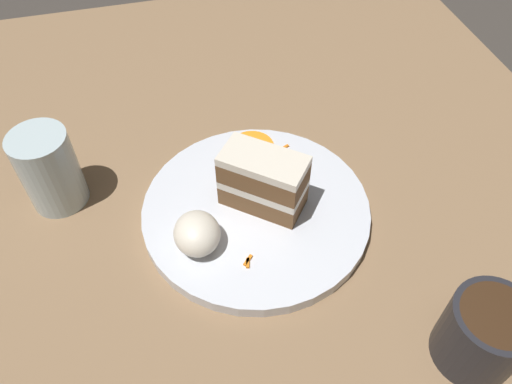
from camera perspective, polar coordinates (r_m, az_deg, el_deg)
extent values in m
plane|color=#38332D|center=(0.72, 0.05, -3.25)|extent=(6.00, 6.00, 0.00)
cube|color=#846647|center=(0.71, 0.05, -2.36)|extent=(1.19, 1.04, 0.04)
cylinder|color=silver|center=(0.67, 0.00, -2.13)|extent=(0.31, 0.31, 0.02)
cube|color=brown|center=(0.66, 0.81, -0.27)|extent=(0.11, 0.12, 0.03)
cube|color=silver|center=(0.64, 0.83, 0.95)|extent=(0.11, 0.12, 0.01)
cube|color=brown|center=(0.63, 0.85, 2.23)|extent=(0.11, 0.12, 0.03)
cube|color=silver|center=(0.61, 0.88, 3.56)|extent=(0.11, 0.12, 0.01)
ellipsoid|color=silver|center=(0.62, -6.76, -4.73)|extent=(0.06, 0.06, 0.05)
cylinder|color=orange|center=(0.74, -0.47, 5.12)|extent=(0.07, 0.07, 0.01)
cube|color=orange|center=(0.71, 3.58, 2.60)|extent=(0.01, 0.01, 0.00)
cube|color=orange|center=(0.62, -0.93, -7.81)|extent=(0.01, 0.01, 0.00)
cube|color=orange|center=(0.74, 3.26, 5.09)|extent=(0.01, 0.02, 0.00)
cube|color=orange|center=(0.61, -0.95, -8.12)|extent=(0.01, 0.01, 0.00)
cylinder|color=silver|center=(0.71, -22.54, 2.36)|extent=(0.08, 0.08, 0.12)
cylinder|color=silver|center=(0.74, -21.69, 0.39)|extent=(0.07, 0.07, 0.04)
cylinder|color=#232328|center=(0.59, 24.50, -14.59)|extent=(0.09, 0.09, 0.09)
cylinder|color=#382314|center=(0.56, 25.77, -12.79)|extent=(0.07, 0.07, 0.01)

